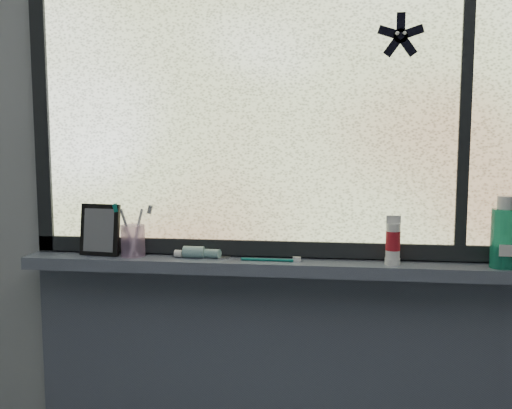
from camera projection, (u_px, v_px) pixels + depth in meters
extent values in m
cube|color=#9EA3A8|center=(271.00, 187.00, 1.88)|extent=(3.00, 0.01, 2.50)
cube|color=#51596C|center=(269.00, 266.00, 1.83)|extent=(1.62, 0.14, 0.04)
cube|color=#51596C|center=(270.00, 408.00, 1.95)|extent=(1.62, 0.02, 0.98)
cube|color=silver|center=(271.00, 100.00, 1.82)|extent=(1.50, 0.01, 1.00)
cube|color=black|center=(270.00, 248.00, 1.88)|extent=(1.60, 0.03, 0.05)
cube|color=black|center=(42.00, 102.00, 1.92)|extent=(0.05, 0.03, 1.10)
cube|color=black|center=(465.00, 99.00, 1.74)|extent=(0.03, 0.03, 1.00)
cube|color=black|center=(100.00, 230.00, 1.90)|extent=(0.14, 0.08, 0.17)
cylinder|color=#CDA4D9|center=(133.00, 241.00, 1.89)|extent=(0.09, 0.09, 0.10)
cylinder|color=#1E9C78|center=(503.00, 232.00, 1.71)|extent=(0.08, 0.08, 0.18)
cylinder|color=silver|center=(393.00, 238.00, 1.76)|extent=(0.05, 0.05, 0.11)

